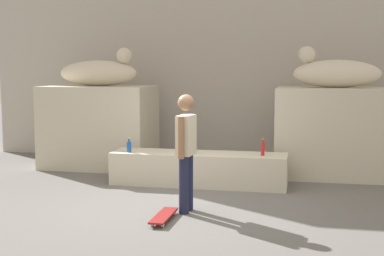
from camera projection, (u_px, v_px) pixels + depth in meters
The scene contains 12 objects.
ground_plane at pixel (177, 208), 7.83m from camera, with size 40.00×40.00×0.00m, color #605E5B.
facade_wall at pixel (225, 14), 11.91m from camera, with size 10.82×0.60×6.45m, color #B4ABA2.
pedestal_left at pixel (99, 126), 11.03m from camera, with size 2.18×1.39×1.67m, color beige.
pedestal_right at pixel (335, 132), 10.07m from camera, with size 2.18×1.39×1.67m, color beige.
statue_reclining_left at pixel (100, 72), 10.90m from camera, with size 1.63×0.67×0.78m.
statue_reclining_right at pixel (335, 72), 9.95m from camera, with size 1.66×0.75×0.78m.
ledge_block at pixel (199, 169), 9.34m from camera, with size 3.05×0.73×0.57m, color beige.
skater at pixel (186, 148), 7.51m from camera, with size 0.23×0.54×1.67m.
skateboard at pixel (164, 216), 7.17m from camera, with size 0.21×0.80×0.08m.
bottle_blue at pixel (129, 147), 9.37m from camera, with size 0.08×0.08×0.25m.
bottle_red at pixel (263, 149), 9.00m from camera, with size 0.06×0.06×0.29m.
bottle_clear at pixel (187, 146), 9.30m from camera, with size 0.08×0.08×0.28m.
Camera 1 is at (1.79, -7.44, 2.03)m, focal length 50.14 mm.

